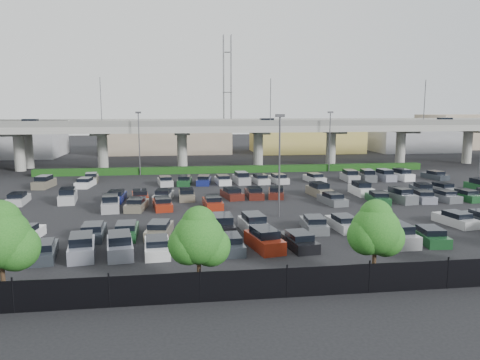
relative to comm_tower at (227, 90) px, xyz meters
The scene contains 9 objects.
ground 75.73m from the comm_tower, 93.09° to the right, with size 280.00×280.00×0.00m, color black.
overpass 43.12m from the comm_tower, 95.73° to the right, with size 150.00×13.00×15.80m.
hedge 51.42m from the comm_tower, 94.67° to the right, with size 66.00×1.60×1.10m, color #163710.
fence 103.13m from the comm_tower, 92.28° to the right, with size 70.00×0.10×2.00m.
tree_row 101.30m from the comm_tower, 91.88° to the right, with size 65.07×3.66×5.94m.
parked_cars 79.31m from the comm_tower, 92.67° to the right, with size 63.11×41.62×1.67m.
light_poles 73.06m from the comm_tower, 96.44° to the right, with size 66.90×48.38×10.30m.
distant_buildings 18.96m from the comm_tower, 55.50° to the right, with size 138.00×24.00×9.00m.
comm_tower is the anchor object (origin of this frame).
Camera 1 is at (-10.24, -53.17, 10.92)m, focal length 35.00 mm.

